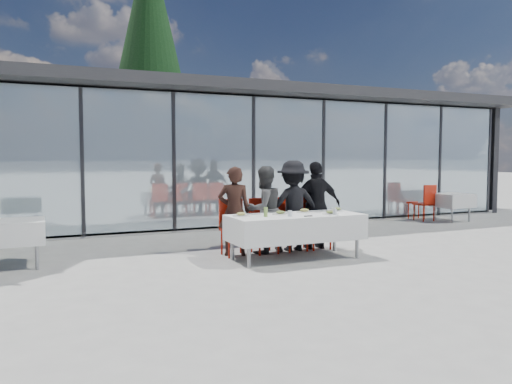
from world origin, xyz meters
TOP-DOWN VIEW (x-y plane):
  - ground at (0.00, 0.00)m, footprint 90.00×90.00m
  - pavilion at (2.00, 8.16)m, footprint 14.80×8.80m
  - treeline at (-2.00, 28.00)m, footprint 62.50×2.00m
  - dining_table at (0.22, 0.40)m, footprint 2.26×0.96m
  - diner_a at (-0.61, 1.09)m, footprint 0.72×0.72m
  - diner_chair_a at (-0.61, 1.15)m, footprint 0.44×0.44m
  - diner_b at (-0.04, 1.09)m, footprint 0.92×0.92m
  - diner_chair_b at (-0.04, 1.15)m, footprint 0.44×0.44m
  - diner_c at (0.55, 1.09)m, footprint 1.19×1.19m
  - diner_chair_c at (0.55, 1.15)m, footprint 0.44×0.44m
  - diner_d at (1.04, 1.09)m, footprint 1.05×1.05m
  - diner_chair_d at (1.04, 1.15)m, footprint 0.44×0.44m
  - plate_a at (-0.70, 0.55)m, footprint 0.28×0.28m
  - plate_b at (-0.00, 0.51)m, footprint 0.28×0.28m
  - plate_c at (0.52, 0.63)m, footprint 0.28×0.28m
  - plate_d at (1.17, 0.59)m, footprint 0.28×0.28m
  - plate_extra at (0.78, 0.19)m, footprint 0.28×0.28m
  - juice_bottle at (-0.37, 0.32)m, footprint 0.06×0.06m
  - drinking_glasses at (0.56, 0.17)m, footprint 0.95×0.29m
  - folded_eyeglasses at (0.29, 0.08)m, footprint 0.14×0.03m
  - spare_table_left at (-4.07, 1.57)m, footprint 0.86×0.86m
  - spare_table_right at (6.44, 3.08)m, footprint 0.86×0.86m
  - spare_chair_a at (5.81, 4.18)m, footprint 0.62×0.62m
  - spare_chair_b at (5.83, 3.38)m, footprint 0.46×0.46m
  - lounger at (2.51, 3.55)m, footprint 1.08×1.46m
  - conifer_tree at (0.50, 13.00)m, footprint 4.00×4.00m

SIDE VIEW (x-z plane):
  - ground at x=0.00m, z-range 0.00..0.00m
  - lounger at x=2.51m, z-range -0.10..0.62m
  - diner_chair_a at x=-0.61m, z-range 0.05..1.03m
  - diner_chair_b at x=-0.04m, z-range 0.05..1.03m
  - diner_chair_c at x=0.55m, z-range 0.05..1.03m
  - diner_chair_d at x=1.04m, z-range 0.05..1.03m
  - spare_chair_a at x=5.81m, z-range 0.05..1.03m
  - spare_chair_b at x=5.83m, z-range 0.05..1.03m
  - dining_table at x=0.22m, z-range 0.16..0.91m
  - spare_table_left at x=-4.07m, z-range 0.18..0.92m
  - spare_table_right at x=6.44m, z-range 0.18..0.92m
  - folded_eyeglasses at x=0.29m, z-range 0.75..0.76m
  - plate_a at x=-0.70m, z-range 0.74..0.81m
  - plate_b at x=0.00m, z-range 0.74..0.81m
  - plate_c at x=0.52m, z-range 0.74..0.81m
  - plate_d at x=1.17m, z-range 0.74..0.81m
  - plate_extra at x=0.78m, z-range 0.74..0.81m
  - diner_a at x=-0.61m, z-range 0.00..1.55m
  - diner_b at x=-0.04m, z-range 0.00..1.55m
  - drinking_glasses at x=0.56m, z-range 0.75..0.85m
  - diner_d at x=1.04m, z-range 0.00..1.63m
  - diner_c at x=0.55m, z-range 0.00..1.65m
  - juice_bottle at x=-0.37m, z-range 0.75..0.91m
  - pavilion at x=2.00m, z-range 0.43..3.87m
  - treeline at x=-2.00m, z-range 0.00..4.40m
  - conifer_tree at x=0.50m, z-range 0.74..11.24m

